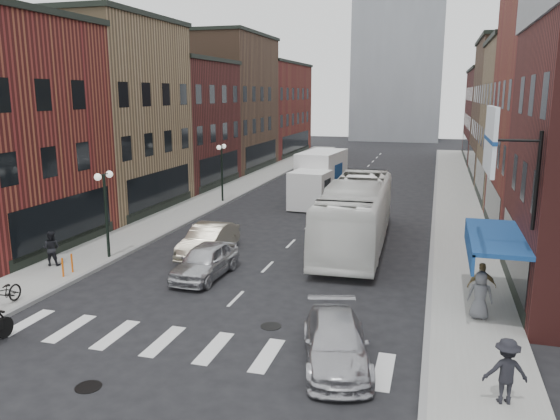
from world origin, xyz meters
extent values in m
plane|color=black|center=(0.00, 0.00, 0.00)|extent=(160.00, 160.00, 0.00)
cube|color=gray|center=(-8.50, 22.00, 0.07)|extent=(3.00, 74.00, 0.15)
cube|color=gray|center=(8.50, 22.00, 0.07)|extent=(3.00, 74.00, 0.15)
cube|color=gray|center=(-7.00, 22.00, 0.00)|extent=(0.20, 74.00, 0.16)
cube|color=gray|center=(7.00, 22.00, 0.00)|extent=(0.20, 74.00, 0.16)
cube|color=silver|center=(0.00, -3.00, 0.00)|extent=(12.00, 2.20, 0.01)
cube|color=black|center=(-10.02, 4.50, 1.60)|extent=(0.08, 7.20, 2.20)
cube|color=olive|center=(-15.00, 14.00, 6.00)|extent=(10.00, 10.00, 12.00)
cube|color=black|center=(-10.02, 14.00, 1.60)|extent=(0.08, 8.00, 2.20)
cube|color=black|center=(-15.00, 14.00, 12.15)|extent=(10.30, 10.20, 0.30)
cube|color=#481B19|center=(-15.00, 24.00, 5.00)|extent=(10.00, 10.00, 10.00)
cube|color=black|center=(-10.02, 24.00, 1.60)|extent=(0.08, 8.00, 2.20)
cube|color=black|center=(-15.00, 24.00, 10.15)|extent=(10.30, 10.20, 0.30)
cube|color=brown|center=(-15.00, 35.00, 6.50)|extent=(10.00, 12.00, 13.00)
cube|color=black|center=(-10.02, 35.00, 1.60)|extent=(0.08, 9.60, 2.20)
cube|color=black|center=(-15.00, 35.00, 13.15)|extent=(10.30, 12.20, 0.30)
cube|color=maroon|center=(-15.00, 49.00, 5.50)|extent=(10.00, 16.00, 11.00)
cube|color=black|center=(-10.02, 49.00, 1.60)|extent=(0.08, 12.80, 2.20)
cube|color=black|center=(-15.00, 49.00, 11.15)|extent=(10.30, 16.20, 0.30)
cube|color=black|center=(10.02, 4.50, 1.60)|extent=(0.08, 7.20, 2.20)
cube|color=black|center=(10.02, 14.00, 1.60)|extent=(0.08, 8.00, 2.20)
cube|color=black|center=(10.02, 24.00, 1.60)|extent=(0.08, 8.00, 2.20)
cube|color=brown|center=(15.00, 35.00, 6.00)|extent=(10.00, 12.00, 12.00)
cube|color=black|center=(10.02, 35.00, 1.60)|extent=(0.08, 9.60, 2.20)
cube|color=black|center=(15.00, 35.00, 12.15)|extent=(10.30, 12.20, 0.30)
cube|color=#481B19|center=(15.00, 49.00, 5.00)|extent=(10.00, 16.00, 10.00)
cube|color=black|center=(10.02, 49.00, 1.60)|extent=(0.08, 12.80, 2.20)
cube|color=black|center=(15.00, 49.00, 10.15)|extent=(10.30, 16.20, 0.30)
cube|color=navy|center=(9.10, 2.50, 2.70)|extent=(1.80, 5.00, 0.15)
cube|color=navy|center=(8.25, 2.50, 2.35)|extent=(0.10, 5.00, 0.70)
cylinder|color=black|center=(9.90, 0.50, 5.00)|extent=(0.12, 0.12, 3.00)
cylinder|color=black|center=(9.20, 0.50, 6.20)|extent=(1.40, 0.08, 0.08)
cube|color=silver|center=(8.50, 0.50, 6.20)|extent=(0.12, 3.00, 2.00)
cylinder|color=black|center=(-7.40, 4.00, 2.00)|extent=(0.14, 0.14, 4.00)
cylinder|color=black|center=(-7.40, 4.00, 4.00)|extent=(0.06, 0.90, 0.06)
sphere|color=white|center=(-7.40, 3.55, 3.95)|extent=(0.32, 0.32, 0.32)
sphere|color=white|center=(-7.40, 4.45, 3.95)|extent=(0.32, 0.32, 0.32)
cylinder|color=black|center=(-7.40, 18.00, 2.00)|extent=(0.14, 0.14, 4.00)
cylinder|color=black|center=(-7.40, 18.00, 4.00)|extent=(0.06, 0.90, 0.06)
sphere|color=white|center=(-7.40, 17.55, 3.95)|extent=(0.32, 0.32, 0.32)
sphere|color=white|center=(-7.40, 18.45, 3.95)|extent=(0.32, 0.32, 0.32)
cylinder|color=#D8590C|center=(-7.60, 1.00, 0.55)|extent=(0.08, 0.08, 0.80)
cylinder|color=#D8590C|center=(-7.60, 1.60, 0.55)|extent=(0.08, 0.08, 0.80)
cube|color=white|center=(-0.95, 17.40, 1.33)|extent=(2.60, 2.78, 2.47)
cube|color=black|center=(-0.95, 17.40, 1.58)|extent=(2.53, 1.60, 1.09)
cube|color=white|center=(-0.95, 21.16, 2.08)|extent=(2.94, 5.35, 2.87)
cube|color=navy|center=(-0.95, 21.16, 2.08)|extent=(2.68, 2.20, 1.19)
cube|color=black|center=(-0.95, 20.96, 0.44)|extent=(2.76, 6.60, 0.35)
cylinder|color=black|center=(-2.09, 17.60, 0.44)|extent=(0.28, 0.89, 0.89)
cylinder|color=black|center=(0.19, 17.60, 0.44)|extent=(0.28, 0.89, 0.89)
cylinder|color=black|center=(-2.09, 20.96, 0.44)|extent=(0.28, 0.89, 0.89)
cylinder|color=black|center=(0.19, 20.96, 0.44)|extent=(0.28, 0.89, 0.89)
cylinder|color=black|center=(-2.09, 22.94, 0.44)|extent=(0.28, 0.89, 0.89)
cylinder|color=black|center=(0.19, 22.94, 0.44)|extent=(0.28, 0.89, 0.89)
cylinder|color=black|center=(-5.87, -4.14, 0.34)|extent=(0.14, 0.67, 0.67)
imported|color=white|center=(3.24, 9.51, 1.67)|extent=(3.21, 12.10, 3.35)
imported|color=silver|center=(-2.10, 3.00, 0.71)|extent=(1.84, 4.23, 1.42)
imported|color=#C1B69D|center=(-3.25, 6.00, 0.73)|extent=(1.55, 4.43, 1.46)
imported|color=#B4B4B9|center=(4.52, -2.90, 0.64)|extent=(2.86, 4.73, 1.28)
imported|color=black|center=(-7.50, -2.38, 0.64)|extent=(0.75, 1.91, 0.98)
imported|color=black|center=(-9.05, 2.17, 0.93)|extent=(0.84, 0.61, 1.55)
imported|color=black|center=(8.89, -3.98, 0.98)|extent=(1.16, 0.74, 1.66)
imported|color=olive|center=(8.74, 2.13, 0.99)|extent=(1.05, 0.65, 1.68)
imported|color=#57585E|center=(8.63, 1.25, 0.98)|extent=(0.84, 0.58, 1.65)
camera|label=1|loc=(6.98, -17.14, 7.58)|focal=35.00mm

